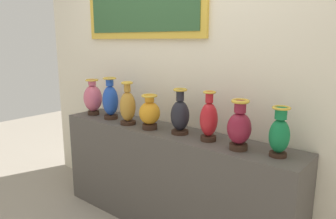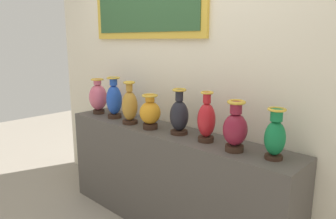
{
  "view_description": "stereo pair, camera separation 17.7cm",
  "coord_description": "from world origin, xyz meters",
  "px_view_note": "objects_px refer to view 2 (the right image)",
  "views": [
    {
      "loc": [
        1.62,
        -1.97,
        1.61
      ],
      "look_at": [
        0.0,
        0.0,
        1.06
      ],
      "focal_mm": 34.13,
      "sensor_mm": 36.0,
      "label": 1
    },
    {
      "loc": [
        1.76,
        -1.85,
        1.61
      ],
      "look_at": [
        0.0,
        0.0,
        1.06
      ],
      "focal_mm": 34.13,
      "sensor_mm": 36.0,
      "label": 2
    }
  ],
  "objects_px": {
    "vase_crimson": "(206,120)",
    "vase_onyx": "(179,115)",
    "vase_amber": "(150,113)",
    "vase_burgundy": "(235,129)",
    "vase_sapphire": "(114,100)",
    "vase_rose": "(98,97)",
    "vase_ochre": "(130,106)",
    "vase_emerald": "(275,136)"
  },
  "relations": [
    {
      "from": "vase_amber",
      "to": "vase_emerald",
      "type": "bearing_deg",
      "value": 2.79
    },
    {
      "from": "vase_burgundy",
      "to": "vase_emerald",
      "type": "height_order",
      "value": "vase_burgundy"
    },
    {
      "from": "vase_rose",
      "to": "vase_ochre",
      "type": "height_order",
      "value": "vase_ochre"
    },
    {
      "from": "vase_crimson",
      "to": "vase_burgundy",
      "type": "xyz_separation_m",
      "value": [
        0.27,
        -0.04,
        -0.0
      ]
    },
    {
      "from": "vase_rose",
      "to": "vase_onyx",
      "type": "relative_size",
      "value": 0.97
    },
    {
      "from": "vase_amber",
      "to": "vase_burgundy",
      "type": "height_order",
      "value": "vase_burgundy"
    },
    {
      "from": "vase_sapphire",
      "to": "vase_emerald",
      "type": "distance_m",
      "value": 1.61
    },
    {
      "from": "vase_onyx",
      "to": "vase_crimson",
      "type": "height_order",
      "value": "vase_crimson"
    },
    {
      "from": "vase_ochre",
      "to": "vase_onyx",
      "type": "distance_m",
      "value": 0.54
    },
    {
      "from": "vase_rose",
      "to": "vase_sapphire",
      "type": "xyz_separation_m",
      "value": [
        0.27,
        -0.0,
        0.01
      ]
    },
    {
      "from": "vase_crimson",
      "to": "vase_onyx",
      "type": "bearing_deg",
      "value": 178.07
    },
    {
      "from": "vase_sapphire",
      "to": "vase_burgundy",
      "type": "xyz_separation_m",
      "value": [
        1.35,
        -0.02,
        -0.02
      ]
    },
    {
      "from": "vase_onyx",
      "to": "vase_emerald",
      "type": "height_order",
      "value": "vase_onyx"
    },
    {
      "from": "vase_onyx",
      "to": "vase_burgundy",
      "type": "relative_size",
      "value": 1.05
    },
    {
      "from": "vase_onyx",
      "to": "vase_crimson",
      "type": "bearing_deg",
      "value": -1.93
    },
    {
      "from": "vase_burgundy",
      "to": "vase_onyx",
      "type": "bearing_deg",
      "value": 175.14
    },
    {
      "from": "vase_crimson",
      "to": "vase_amber",
      "type": "bearing_deg",
      "value": -175.39
    },
    {
      "from": "vase_rose",
      "to": "vase_amber",
      "type": "bearing_deg",
      "value": -2.3
    },
    {
      "from": "vase_onyx",
      "to": "vase_emerald",
      "type": "distance_m",
      "value": 0.8
    },
    {
      "from": "vase_sapphire",
      "to": "vase_burgundy",
      "type": "bearing_deg",
      "value": -0.92
    },
    {
      "from": "vase_amber",
      "to": "vase_burgundy",
      "type": "xyz_separation_m",
      "value": [
        0.82,
        0.01,
        0.02
      ]
    },
    {
      "from": "vase_rose",
      "to": "vase_burgundy",
      "type": "distance_m",
      "value": 1.62
    },
    {
      "from": "vase_ochre",
      "to": "vase_onyx",
      "type": "height_order",
      "value": "vase_ochre"
    },
    {
      "from": "vase_ochre",
      "to": "vase_burgundy",
      "type": "height_order",
      "value": "vase_ochre"
    },
    {
      "from": "vase_amber",
      "to": "vase_burgundy",
      "type": "bearing_deg",
      "value": 0.55
    },
    {
      "from": "vase_ochre",
      "to": "vase_crimson",
      "type": "distance_m",
      "value": 0.81
    },
    {
      "from": "vase_burgundy",
      "to": "vase_emerald",
      "type": "relative_size",
      "value": 1.06
    },
    {
      "from": "vase_sapphire",
      "to": "vase_emerald",
      "type": "xyz_separation_m",
      "value": [
        1.61,
        0.02,
        -0.03
      ]
    },
    {
      "from": "vase_sapphire",
      "to": "vase_onyx",
      "type": "distance_m",
      "value": 0.81
    },
    {
      "from": "vase_ochre",
      "to": "vase_burgundy",
      "type": "relative_size",
      "value": 1.09
    },
    {
      "from": "vase_sapphire",
      "to": "vase_amber",
      "type": "distance_m",
      "value": 0.53
    },
    {
      "from": "vase_emerald",
      "to": "vase_amber",
      "type": "bearing_deg",
      "value": -177.21
    },
    {
      "from": "vase_ochre",
      "to": "vase_burgundy",
      "type": "xyz_separation_m",
      "value": [
        1.07,
        0.01,
        -0.0
      ]
    },
    {
      "from": "vase_burgundy",
      "to": "vase_ochre",
      "type": "bearing_deg",
      "value": -179.27
    },
    {
      "from": "vase_onyx",
      "to": "vase_crimson",
      "type": "xyz_separation_m",
      "value": [
        0.27,
        -0.01,
        0.01
      ]
    },
    {
      "from": "vase_sapphire",
      "to": "vase_ochre",
      "type": "bearing_deg",
      "value": -7.34
    },
    {
      "from": "vase_amber",
      "to": "vase_onyx",
      "type": "distance_m",
      "value": 0.28
    },
    {
      "from": "vase_crimson",
      "to": "vase_emerald",
      "type": "xyz_separation_m",
      "value": [
        0.52,
        0.01,
        -0.01
      ]
    },
    {
      "from": "vase_onyx",
      "to": "vase_sapphire",
      "type": "bearing_deg",
      "value": -178.27
    },
    {
      "from": "vase_sapphire",
      "to": "vase_onyx",
      "type": "relative_size",
      "value": 1.08
    },
    {
      "from": "vase_rose",
      "to": "vase_crimson",
      "type": "distance_m",
      "value": 1.35
    },
    {
      "from": "vase_crimson",
      "to": "vase_emerald",
      "type": "height_order",
      "value": "vase_crimson"
    }
  ]
}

